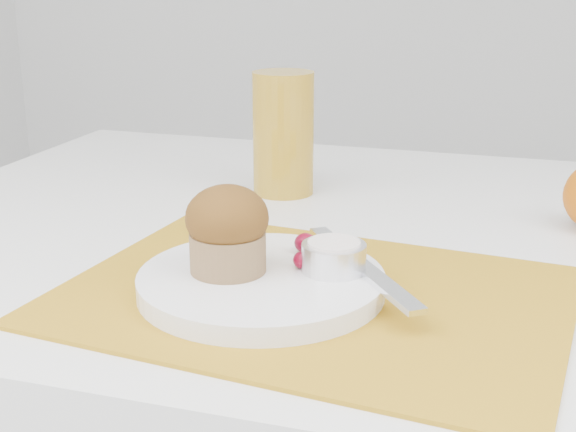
% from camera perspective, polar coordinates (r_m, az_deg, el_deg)
% --- Properties ---
extents(placemat, '(0.47, 0.36, 0.00)m').
position_cam_1_polar(placemat, '(0.71, 1.75, -5.69)').
color(placemat, '#BB851A').
rests_on(placemat, table).
extents(plate, '(0.23, 0.23, 0.02)m').
position_cam_1_polar(plate, '(0.71, -1.92, -4.76)').
color(plate, white).
rests_on(plate, placemat).
extents(ramekin, '(0.07, 0.07, 0.02)m').
position_cam_1_polar(ramekin, '(0.71, 3.28, -2.95)').
color(ramekin, silver).
rests_on(ramekin, plate).
extents(cream, '(0.06, 0.06, 0.01)m').
position_cam_1_polar(cream, '(0.71, 3.30, -2.02)').
color(cream, white).
rests_on(cream, ramekin).
extents(raspberry_near, '(0.02, 0.02, 0.02)m').
position_cam_1_polar(raspberry_near, '(0.75, 1.24, -1.93)').
color(raspberry_near, '#4F0212').
rests_on(raspberry_near, plate).
extents(raspberry_far, '(0.02, 0.02, 0.02)m').
position_cam_1_polar(raspberry_far, '(0.72, 1.04, -3.14)').
color(raspberry_far, '#530212').
rests_on(raspberry_far, plate).
extents(butter_knife, '(0.14, 0.18, 0.01)m').
position_cam_1_polar(butter_knife, '(0.72, 5.24, -3.55)').
color(butter_knife, silver).
rests_on(butter_knife, plate).
extents(juice_glass, '(0.10, 0.10, 0.15)m').
position_cam_1_polar(juice_glass, '(1.01, -0.34, 5.89)').
color(juice_glass, '#BC9023').
rests_on(juice_glass, table).
extents(muffin, '(0.08, 0.08, 0.08)m').
position_cam_1_polar(muffin, '(0.70, -4.34, -0.96)').
color(muffin, olive).
rests_on(muffin, plate).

